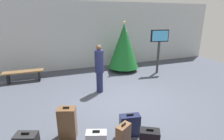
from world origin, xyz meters
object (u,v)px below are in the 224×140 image
Objects in this scene: waiting_bench at (24,74)px; suitcase_1 at (123,139)px; suitcase_7 at (67,123)px; holiday_tree at (124,46)px; traveller_0 at (99,68)px; flight_info_kiosk at (159,43)px; suitcase_3 at (130,125)px.

waiting_bench is 5.91m from suitcase_1.
waiting_bench is at bearing 106.86° from suitcase_7.
holiday_tree is 5.68m from suitcase_7.
traveller_0 is at bearing -38.42° from waiting_bench.
waiting_bench is (-6.28, 1.01, -1.16)m from flight_info_kiosk.
waiting_bench is (-4.80, 0.07, -0.95)m from holiday_tree.
waiting_bench is 0.92× the size of traveller_0.
flight_info_kiosk reaches higher than suitcase_1.
traveller_0 is at bearing -160.21° from flight_info_kiosk.
traveller_0 is at bearing 82.33° from suitcase_1.
traveller_0 is at bearing 56.88° from suitcase_7.
suitcase_3 is at bearing -112.45° from holiday_tree.
traveller_0 reaches higher than suitcase_3.
flight_info_kiosk is 2.67× the size of suitcase_7.
suitcase_1 is 0.86× the size of suitcase_7.
waiting_bench is at bearing 114.03° from suitcase_1.
holiday_tree reaches higher than suitcase_3.
suitcase_3 is at bearing -17.89° from suitcase_7.
holiday_tree is 2.96m from traveller_0.
holiday_tree is 4.37× the size of suitcase_3.
suitcase_3 is (-0.05, -2.71, -0.69)m from traveller_0.
flight_info_kiosk is 6.46m from waiting_bench.
suitcase_3 is at bearing 50.32° from suitcase_1.
flight_info_kiosk is 3.70× the size of suitcase_3.
traveller_0 is (-1.96, -2.18, -0.35)m from holiday_tree.
traveller_0 is 2.61× the size of suitcase_1.
suitcase_1 is (-0.42, -3.15, -0.63)m from traveller_0.
traveller_0 reaches higher than suitcase_7.
waiting_bench is at bearing 170.90° from flight_info_kiosk.
suitcase_7 is (-3.43, -4.43, -0.93)m from holiday_tree.
flight_info_kiosk is at bearing 19.79° from traveller_0.
suitcase_7 is (-4.91, -3.49, -1.14)m from flight_info_kiosk.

